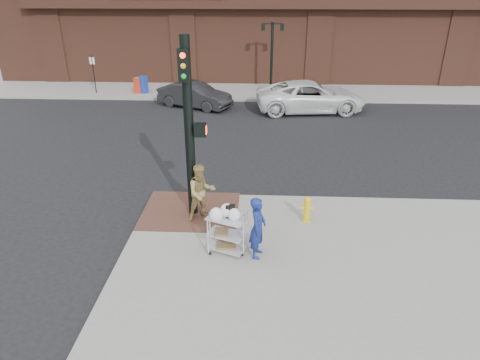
# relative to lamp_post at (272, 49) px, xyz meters

# --- Properties ---
(ground) EXTENTS (220.00, 220.00, 0.00)m
(ground) POSITION_rel_lamp_post_xyz_m (-2.00, -16.00, -2.62)
(ground) COLOR black
(ground) RESTS_ON ground
(sidewalk_far) EXTENTS (65.00, 36.00, 0.15)m
(sidewalk_far) POSITION_rel_lamp_post_xyz_m (10.50, 16.00, -2.54)
(sidewalk_far) COLOR gray
(sidewalk_far) RESTS_ON ground
(brick_curb_ramp) EXTENTS (2.80, 2.40, 0.01)m
(brick_curb_ramp) POSITION_rel_lamp_post_xyz_m (-2.60, -15.10, -2.46)
(brick_curb_ramp) COLOR #533327
(brick_curb_ramp) RESTS_ON sidewalk_near
(lamp_post) EXTENTS (1.32, 0.22, 4.00)m
(lamp_post) POSITION_rel_lamp_post_xyz_m (0.00, 0.00, 0.00)
(lamp_post) COLOR black
(lamp_post) RESTS_ON sidewalk_far
(parking_sign) EXTENTS (0.05, 0.05, 2.20)m
(parking_sign) POSITION_rel_lamp_post_xyz_m (-10.50, -1.00, -1.37)
(parking_sign) COLOR black
(parking_sign) RESTS_ON sidewalk_far
(traffic_signal_pole) EXTENTS (0.61, 0.51, 5.00)m
(traffic_signal_pole) POSITION_rel_lamp_post_xyz_m (-2.48, -15.23, 0.21)
(traffic_signal_pole) COLOR black
(traffic_signal_pole) RESTS_ON sidewalk_near
(woman_blue) EXTENTS (0.48, 0.64, 1.59)m
(woman_blue) POSITION_rel_lamp_post_xyz_m (-0.60, -17.26, -1.67)
(woman_blue) COLOR navy
(woman_blue) RESTS_ON sidewalk_near
(pedestrian_tan) EXTENTS (1.00, 0.91, 1.66)m
(pedestrian_tan) POSITION_rel_lamp_post_xyz_m (-2.19, -15.53, -1.64)
(pedestrian_tan) COLOR olive
(pedestrian_tan) RESTS_ON sidewalk_near
(sedan_dark) EXTENTS (4.31, 2.98, 1.35)m
(sedan_dark) POSITION_rel_lamp_post_xyz_m (-4.19, -3.31, -1.95)
(sedan_dark) COLOR black
(sedan_dark) RESTS_ON ground
(minivan_white) EXTENTS (5.89, 3.18, 1.57)m
(minivan_white) POSITION_rel_lamp_post_xyz_m (2.01, -3.78, -1.83)
(minivan_white) COLOR white
(minivan_white) RESTS_ON ground
(utility_cart) EXTENTS (1.05, 0.82, 1.29)m
(utility_cart) POSITION_rel_lamp_post_xyz_m (-1.37, -17.11, -1.88)
(utility_cart) COLOR #AAA9AF
(utility_cart) RESTS_ON sidewalk_near
(fire_hydrant) EXTENTS (0.36, 0.25, 0.77)m
(fire_hydrant) POSITION_rel_lamp_post_xyz_m (0.77, -15.52, -2.08)
(fire_hydrant) COLOR gold
(fire_hydrant) RESTS_ON sidewalk_near
(newsbox_red) EXTENTS (0.43, 0.40, 0.89)m
(newsbox_red) POSITION_rel_lamp_post_xyz_m (-8.00, -0.92, -2.02)
(newsbox_red) COLOR red
(newsbox_red) RESTS_ON sidewalk_far
(newsbox_yellow) EXTENTS (0.44, 0.41, 0.89)m
(newsbox_yellow) POSITION_rel_lamp_post_xyz_m (-7.95, -0.78, -2.02)
(newsbox_yellow) COLOR yellow
(newsbox_yellow) RESTS_ON sidewalk_far
(newsbox_blue) EXTENTS (0.53, 0.51, 1.00)m
(newsbox_blue) POSITION_rel_lamp_post_xyz_m (-7.64, -0.83, -1.97)
(newsbox_blue) COLOR #1934A7
(newsbox_blue) RESTS_ON sidewalk_far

